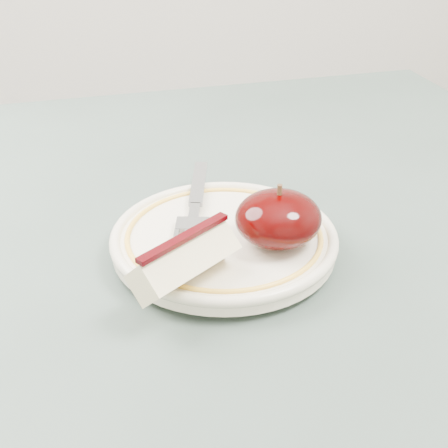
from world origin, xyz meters
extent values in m
cylinder|color=brown|center=(0.40, 0.40, 0.35)|extent=(0.05, 0.05, 0.71)
cube|color=#44544C|center=(0.00, 0.00, 0.73)|extent=(0.90, 0.90, 0.04)
cylinder|color=beige|center=(0.04, 0.02, 0.75)|extent=(0.10, 0.10, 0.01)
cylinder|color=beige|center=(0.04, 0.02, 0.76)|extent=(0.18, 0.18, 0.01)
torus|color=beige|center=(0.04, 0.02, 0.77)|extent=(0.18, 0.18, 0.01)
torus|color=yellow|center=(0.04, 0.02, 0.77)|extent=(0.16, 0.16, 0.00)
ellipsoid|color=black|center=(0.08, 0.00, 0.79)|extent=(0.07, 0.06, 0.04)
cylinder|color=#472D19|center=(0.08, 0.00, 0.81)|extent=(0.00, 0.00, 0.01)
cube|color=#FAEDB8|center=(-0.01, -0.03, 0.79)|extent=(0.09, 0.07, 0.04)
cube|color=#330105|center=(-0.01, -0.03, 0.81)|extent=(0.07, 0.05, 0.00)
cube|color=gray|center=(0.04, 0.11, 0.77)|extent=(0.04, 0.08, 0.00)
cube|color=gray|center=(0.02, 0.06, 0.77)|extent=(0.02, 0.03, 0.00)
cube|color=gray|center=(0.02, 0.04, 0.77)|extent=(0.03, 0.03, 0.00)
cube|color=gray|center=(0.02, 0.01, 0.77)|extent=(0.01, 0.03, 0.00)
cube|color=gray|center=(0.01, 0.01, 0.77)|extent=(0.01, 0.03, 0.00)
cube|color=gray|center=(0.00, 0.02, 0.77)|extent=(0.01, 0.03, 0.00)
cube|color=gray|center=(0.00, 0.02, 0.77)|extent=(0.01, 0.03, 0.00)
camera|label=1|loc=(-0.08, -0.39, 1.03)|focal=50.00mm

